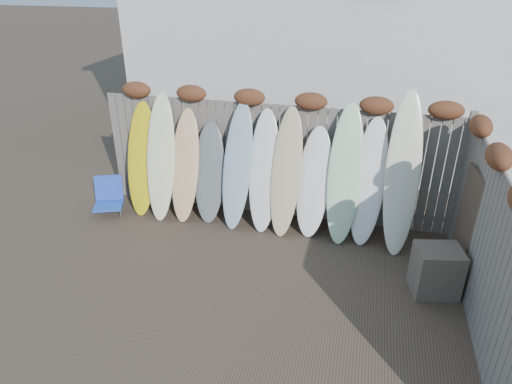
% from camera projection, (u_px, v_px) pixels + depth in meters
% --- Properties ---
extents(ground, '(80.00, 80.00, 0.00)m').
position_uv_depth(ground, '(235.00, 296.00, 6.17)').
color(ground, '#493A2D').
extents(back_fence, '(6.05, 0.28, 2.24)m').
position_uv_depth(back_fence, '(277.00, 152.00, 7.70)').
color(back_fence, slate).
rests_on(back_fence, ground).
extents(right_fence, '(0.28, 4.40, 2.24)m').
position_uv_depth(right_fence, '(489.00, 245.00, 5.23)').
color(right_fence, slate).
rests_on(right_fence, ground).
extents(house, '(8.50, 5.50, 6.33)m').
position_uv_depth(house, '(335.00, 5.00, 10.25)').
color(house, silver).
rests_on(house, ground).
extents(beach_chair, '(0.64, 0.66, 0.65)m').
position_uv_depth(beach_chair, '(109.00, 197.00, 8.15)').
color(beach_chair, blue).
rests_on(beach_chair, ground).
extents(wooden_crate, '(0.67, 0.60, 0.68)m').
position_uv_depth(wooden_crate, '(436.00, 271.00, 6.12)').
color(wooden_crate, '#6F5C53').
rests_on(wooden_crate, ground).
extents(lattice_panel, '(0.20, 1.08, 1.62)m').
position_uv_depth(lattice_panel, '(471.00, 234.00, 6.08)').
color(lattice_panel, '#372E21').
rests_on(lattice_panel, ground).
extents(surfboard_0, '(0.56, 0.72, 1.94)m').
position_uv_depth(surfboard_0, '(142.00, 159.00, 7.96)').
color(surfboard_0, yellow).
rests_on(surfboard_0, ground).
extents(surfboard_1, '(0.56, 0.79, 2.12)m').
position_uv_depth(surfboard_1, '(161.00, 158.00, 7.79)').
color(surfboard_1, '#EEEBBC').
rests_on(surfboard_1, ground).
extents(surfboard_2, '(0.50, 0.68, 1.89)m').
position_uv_depth(surfboard_2, '(185.00, 166.00, 7.76)').
color(surfboard_2, '#FFB787').
rests_on(surfboard_2, ground).
extents(surfboard_3, '(0.58, 0.65, 1.69)m').
position_uv_depth(surfboard_3, '(209.00, 173.00, 7.76)').
color(surfboard_3, slate).
rests_on(surfboard_3, ground).
extents(surfboard_4, '(0.56, 0.77, 2.06)m').
position_uv_depth(surfboard_4, '(237.00, 167.00, 7.53)').
color(surfboard_4, '#98B7C6').
rests_on(surfboard_4, ground).
extents(surfboard_5, '(0.54, 0.73, 1.97)m').
position_uv_depth(surfboard_5, '(264.00, 171.00, 7.46)').
color(surfboard_5, silver).
rests_on(surfboard_5, ground).
extents(surfboard_6, '(0.53, 0.75, 2.04)m').
position_uv_depth(surfboard_6, '(286.00, 173.00, 7.33)').
color(surfboard_6, beige).
rests_on(surfboard_6, ground).
extents(surfboard_7, '(0.59, 0.67, 1.76)m').
position_uv_depth(surfboard_7, '(314.00, 182.00, 7.34)').
color(surfboard_7, white).
rests_on(surfboard_7, ground).
extents(surfboard_8, '(0.53, 0.76, 2.15)m').
position_uv_depth(surfboard_8, '(345.00, 175.00, 7.13)').
color(surfboard_8, '#CCF3C4').
rests_on(surfboard_8, ground).
extents(surfboard_9, '(0.58, 0.75, 1.96)m').
position_uv_depth(surfboard_9, '(369.00, 182.00, 7.10)').
color(surfboard_9, white).
rests_on(surfboard_9, ground).
extents(surfboard_10, '(0.55, 0.86, 2.41)m').
position_uv_depth(surfboard_10, '(403.00, 175.00, 6.82)').
color(surfboard_10, white).
rests_on(surfboard_10, ground).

